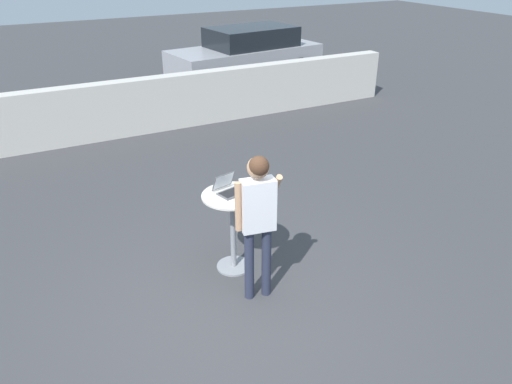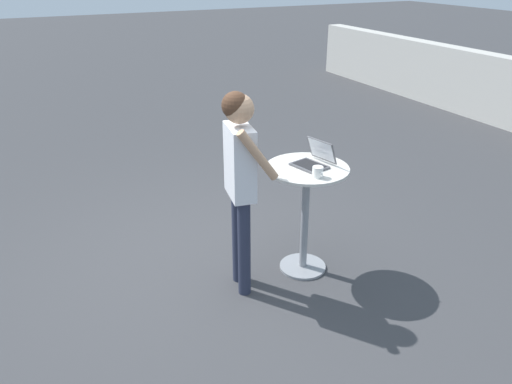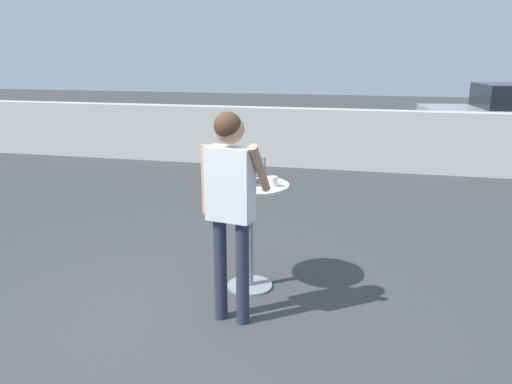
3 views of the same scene
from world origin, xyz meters
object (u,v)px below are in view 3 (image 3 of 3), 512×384
at_px(cafe_table, 250,218).
at_px(standing_person, 230,191).
at_px(coffee_mug, 272,182).
at_px(laptop, 250,177).

bearing_deg(cafe_table, standing_person, -89.78).
distance_m(coffee_mug, standing_person, 0.65).
xyz_separation_m(cafe_table, coffee_mug, (0.22, -0.04, 0.38)).
height_order(cafe_table, standing_person, standing_person).
bearing_deg(standing_person, coffee_mug, 69.98).
height_order(cafe_table, laptop, laptop).
xyz_separation_m(coffee_mug, standing_person, (-0.22, -0.61, 0.06)).
height_order(cafe_table, coffee_mug, coffee_mug).
bearing_deg(coffee_mug, laptop, 154.76).
bearing_deg(standing_person, laptop, 91.26).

